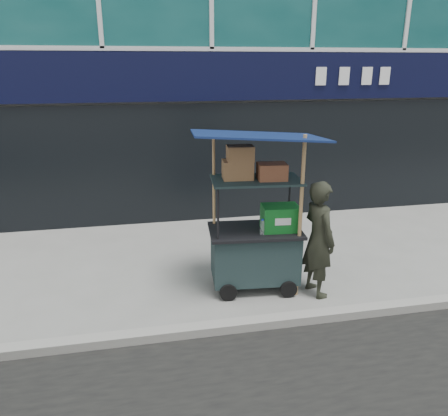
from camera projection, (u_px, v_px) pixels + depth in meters
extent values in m
plane|color=slate|center=(264.00, 317.00, 5.67)|extent=(80.00, 80.00, 0.00)
cube|color=gray|center=(269.00, 322.00, 5.47)|extent=(80.00, 0.18, 0.12)
cube|color=black|center=(212.00, 77.00, 8.35)|extent=(15.68, 0.06, 0.90)
cube|color=black|center=(213.00, 163.00, 8.93)|extent=(15.68, 0.04, 2.40)
cube|color=#18292A|center=(255.00, 255.00, 6.32)|extent=(1.27, 0.81, 0.71)
cylinder|color=black|center=(228.00, 293.00, 6.04)|extent=(0.25, 0.07, 0.24)
cylinder|color=black|center=(289.00, 289.00, 6.13)|extent=(0.25, 0.07, 0.24)
cube|color=black|center=(255.00, 231.00, 6.20)|extent=(1.36, 0.90, 0.04)
cylinder|color=black|center=(218.00, 215.00, 5.74)|extent=(0.03, 0.03, 0.76)
cylinder|color=black|center=(301.00, 212.00, 5.86)|extent=(0.03, 0.03, 0.76)
cylinder|color=black|center=(214.00, 201.00, 6.31)|extent=(0.03, 0.03, 0.76)
cylinder|color=black|center=(289.00, 199.00, 6.43)|extent=(0.03, 0.03, 0.76)
cube|color=#18292A|center=(256.00, 180.00, 5.96)|extent=(1.27, 0.81, 0.03)
cylinder|color=#A37C49|center=(300.00, 219.00, 5.89)|extent=(0.05, 0.05, 2.28)
cylinder|color=#A37C49|center=(214.00, 211.00, 6.36)|extent=(0.04, 0.04, 2.18)
cube|color=#0B193F|center=(257.00, 136.00, 5.77)|extent=(1.82, 1.36, 0.20)
cube|color=#0D5824|center=(280.00, 218.00, 6.12)|extent=(0.54, 0.40, 0.36)
cylinder|color=silver|center=(262.00, 227.00, 5.97)|extent=(0.07, 0.07, 0.20)
cylinder|color=#1A32C4|center=(263.00, 220.00, 5.94)|extent=(0.04, 0.04, 0.02)
cube|color=brown|center=(238.00, 170.00, 5.94)|extent=(0.43, 0.34, 0.25)
cube|color=brown|center=(272.00, 172.00, 5.90)|extent=(0.41, 0.32, 0.22)
cube|color=brown|center=(240.00, 153.00, 5.85)|extent=(0.38, 0.29, 0.20)
imported|color=#25281D|center=(319.00, 239.00, 6.04)|extent=(0.51, 0.67, 1.66)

